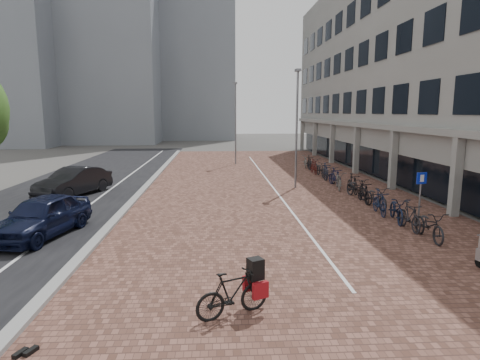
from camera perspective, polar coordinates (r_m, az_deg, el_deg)
name	(u,v)px	position (r m, az deg, el deg)	size (l,w,h in m)	color
ground	(252,253)	(12.75, 1.67, -10.26)	(140.00, 140.00, 0.00)	#474442
plaza_brick	(267,184)	(24.53, 3.81, -0.61)	(14.50, 42.00, 0.04)	brown
street_asphalt	(81,186)	(25.59, -21.43, -0.85)	(8.00, 50.00, 0.03)	black
curb	(148,185)	(24.65, -12.79, -0.64)	(0.35, 42.00, 0.14)	gray
lane_line	(115,186)	(25.04, -17.08, -0.78)	(0.12, 44.00, 0.00)	white
parking_line	(270,184)	(24.55, 4.28, -0.55)	(0.10, 30.00, 0.00)	white
office_building	(421,51)	(31.56, 24.02, 16.24)	(8.40, 40.00, 15.00)	gray
bg_towers	(121,43)	(63.06, -16.39, 17.94)	(33.00, 23.00, 32.00)	gray
car_navy	(42,216)	(15.81, -26.05, -4.59)	(1.72, 4.26, 1.45)	black
car_dark	(74,182)	(22.87, -22.25, -0.22)	(1.55, 4.43, 1.46)	black
hero_bike	(233,293)	(8.93, -1.02, -15.53)	(1.75, 1.13, 1.20)	black
shoes	(25,354)	(8.78, -27.90, -20.74)	(0.38, 0.32, 0.10)	black
parking_sign	(421,191)	(16.71, 23.98, -1.46)	(0.43, 0.14, 2.09)	slate
lamp_near	(297,131)	(23.14, 7.93, 6.87)	(0.12, 0.12, 6.57)	slate
lamp_far	(236,124)	(33.61, -0.63, 7.80)	(0.12, 0.12, 6.62)	slate
bike_row	(342,180)	(23.57, 14.10, -0.04)	(1.29, 20.43, 1.05)	black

